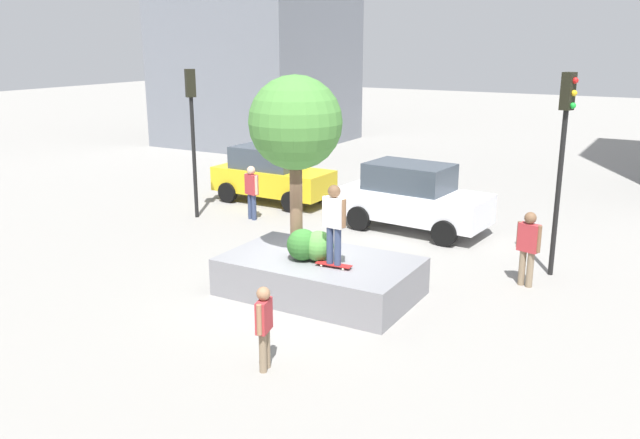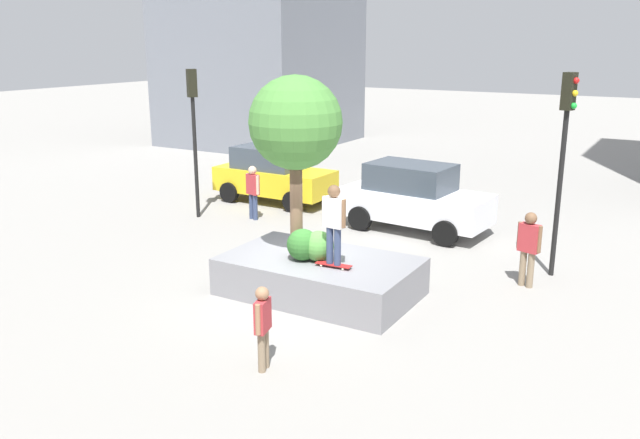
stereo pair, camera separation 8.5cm
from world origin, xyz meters
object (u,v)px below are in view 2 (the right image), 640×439
Objects in this scene: sedan_parked at (273,174)px; traffic_light_corner at (564,141)px; police_car at (414,197)px; traffic_light_median at (193,118)px; skateboarder at (334,219)px; pedestrian_crossing at (529,244)px; skateboard at (334,265)px; plaza_tree at (295,124)px; planter_ledge at (320,276)px; passerby_with_bag at (263,322)px; bystander_watching at (253,189)px.

sedan_parked is 10.74m from traffic_light_corner.
traffic_light_median is (-6.63, -2.04, 2.16)m from police_car.
skateboarder reaches higher than pedestrian_crossing.
skateboard is 4.62m from pedestrian_crossing.
plaza_tree is 6.27m from traffic_light_corner.
planter_ledge is at bearing -88.49° from police_car.
sedan_parked is 2.76× the size of passerby_with_bag.
police_car reaches higher than planter_ledge.
passerby_with_bag is at bearing -66.61° from plaza_tree.
traffic_light_median is at bearing 150.62° from planter_ledge.
skateboarder is 0.97× the size of pedestrian_crossing.
planter_ledge is 1.63m from skateboarder.
bystander_watching reaches higher than planter_ledge.
passerby_with_bag is (1.52, -3.51, -2.90)m from plaza_tree.
plaza_tree is 6.52m from police_car.
traffic_light_corner is at bearing 0.46° from traffic_light_median.
traffic_light_corner reaches higher than sedan_parked.
bystander_watching is at bearing 126.72° from passerby_with_bag.
bystander_watching is (-5.61, 4.85, 0.09)m from skateboard.
planter_ledge is 6.45m from traffic_light_corner.
sedan_parked is 0.87× the size of traffic_light_corner.
traffic_light_median is 10.94m from pedestrian_crossing.
skateboarder reaches higher than planter_ledge.
sedan_parked is 10.49m from pedestrian_crossing.
plaza_tree is 5.99m from pedestrian_crossing.
plaza_tree reaches higher than sedan_parked.
traffic_light_corner reaches higher than traffic_light_median.
traffic_light_median is (-6.19, 3.85, -0.61)m from plaza_tree.
plaza_tree is 0.83× the size of traffic_light_corner.
traffic_light_corner is at bearing 65.86° from passerby_with_bag.
passerby_with_bag reaches higher than skateboard.
pedestrian_crossing is at bearing 43.62° from skateboard.
traffic_light_corner is 9.62m from bystander_watching.
police_car is (0.44, 5.89, -2.77)m from plaza_tree.
skateboard is 6.26m from police_car.
traffic_light_corner is at bearing -23.78° from police_car.
planter_ledge is 5.21× the size of skateboard.
traffic_light_corner is (10.09, -2.85, 2.29)m from sedan_parked.
plaza_tree is at bearing -45.29° from bystander_watching.
bystander_watching is at bearing -164.36° from police_car.
skateboard is at bearing -83.57° from police_car.
traffic_light_corner is 2.53m from pedestrian_crossing.
sedan_parked reaches higher than bystander_watching.
pedestrian_crossing reaches higher than bystander_watching.
plaza_tree reaches higher than traffic_light_median.
skateboarder is at bearing -16.41° from plaza_tree.
sedan_parked is (-5.24, 6.79, -2.80)m from plaza_tree.
planter_ledge is 0.90× the size of traffic_light_median.
skateboarder is 0.37× the size of traffic_light_median.
traffic_light_corner is 2.72× the size of pedestrian_crossing.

